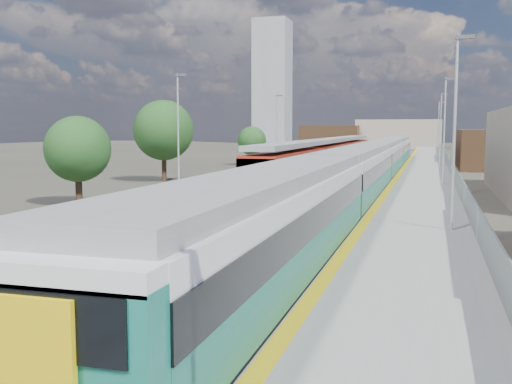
% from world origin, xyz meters
% --- Properties ---
extents(ground, '(320.00, 320.00, 0.00)m').
position_xyz_m(ground, '(0.00, 50.00, 0.00)').
color(ground, '#47443A').
rests_on(ground, ground).
extents(ballast_bed, '(10.50, 155.00, 0.06)m').
position_xyz_m(ballast_bed, '(-2.25, 52.50, 0.03)').
color(ballast_bed, '#565451').
rests_on(ballast_bed, ground).
extents(tracks, '(8.96, 160.00, 0.17)m').
position_xyz_m(tracks, '(-1.65, 54.18, 0.11)').
color(tracks, '#4C3323').
rests_on(tracks, ground).
extents(platform_right, '(4.70, 155.00, 8.52)m').
position_xyz_m(platform_right, '(5.28, 52.49, 0.54)').
color(platform_right, slate).
rests_on(platform_right, ground).
extents(platform_left, '(4.30, 155.00, 8.52)m').
position_xyz_m(platform_left, '(-9.05, 52.49, 0.52)').
color(platform_left, slate).
rests_on(platform_left, ground).
extents(buildings, '(72.00, 185.50, 40.00)m').
position_xyz_m(buildings, '(-18.12, 138.60, 10.70)').
color(buildings, brown).
rests_on(buildings, ground).
extents(green_train, '(2.89, 80.47, 3.18)m').
position_xyz_m(green_train, '(1.50, 43.53, 2.24)').
color(green_train, black).
rests_on(green_train, ground).
extents(red_train, '(2.90, 58.75, 3.66)m').
position_xyz_m(red_train, '(-5.50, 65.61, 2.16)').
color(red_train, black).
rests_on(red_train, ground).
extents(tree_a, '(4.26, 4.26, 5.78)m').
position_xyz_m(tree_a, '(-16.18, 31.53, 3.63)').
color(tree_a, '#382619').
rests_on(tree_a, ground).
extents(tree_b, '(5.60, 5.60, 7.59)m').
position_xyz_m(tree_b, '(-18.20, 48.86, 4.78)').
color(tree_b, '#382619').
rests_on(tree_b, ground).
extents(tree_c, '(3.84, 3.84, 5.21)m').
position_xyz_m(tree_c, '(-17.35, 74.58, 3.27)').
color(tree_c, '#382619').
rests_on(tree_c, ground).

